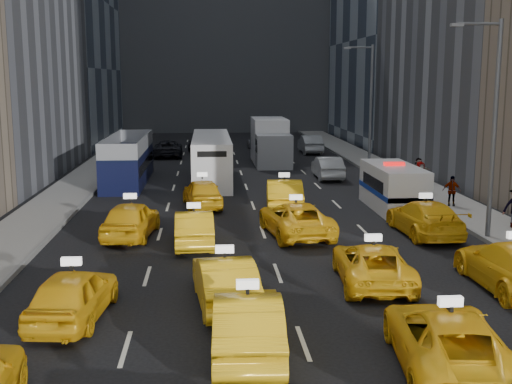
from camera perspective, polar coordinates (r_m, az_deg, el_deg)
The scene contains 30 objects.
ground at distance 15.11m, azimuth 5.39°, elevation -16.23°, with size 160.00×160.00×0.00m, color black.
sidewalk_west at distance 39.74m, azimuth -16.08°, elevation 0.13°, with size 3.00×90.00×0.15m, color gray.
sidewalk_east at distance 40.98m, azimuth 14.02°, elevation 0.52°, with size 3.00×90.00×0.15m, color gray.
curb_west at distance 39.47m, azimuth -14.02°, elevation 0.18°, with size 0.15×90.00×0.18m, color slate.
curb_east at distance 40.54m, azimuth 12.08°, elevation 0.51°, with size 0.15×90.00×0.18m, color slate.
streetlight_near at distance 27.91m, azimuth 20.24°, elevation 5.85°, with size 2.15×0.22×9.00m.
streetlight_far at distance 46.82m, azimuth 10.03°, elevation 7.79°, with size 2.15×0.22×9.00m.
taxi_5 at distance 16.01m, azimuth -0.75°, elevation -11.58°, with size 1.64×4.71×1.55m, color yellow.
taxi_6 at distance 15.82m, azimuth 16.71°, elevation -12.51°, with size 2.40×5.20×1.44m, color yellow.
taxi_8 at distance 18.81m, azimuth -15.95°, elevation -8.75°, with size 1.74×4.34×1.48m, color yellow.
taxi_9 at distance 19.24m, azimuth -2.79°, elevation -7.89°, with size 1.59×4.56×1.50m, color yellow.
taxi_10 at distance 21.52m, azimuth 10.30°, elevation -6.31°, with size 2.23×4.83×1.34m, color yellow.
taxi_12 at distance 27.69m, azimuth -11.06°, elevation -2.40°, with size 1.86×4.61×1.57m, color yellow.
taxi_13 at distance 26.06m, azimuth -5.52°, elevation -3.20°, with size 1.51×4.33×1.43m, color yellow.
taxi_14 at distance 27.63m, azimuth 3.54°, elevation -2.39°, with size 2.40×5.20×1.44m, color yellow.
taxi_15 at distance 28.50m, azimuth 14.77°, elevation -2.25°, with size 2.12×5.22×1.51m, color yellow.
taxi_16 at distance 33.67m, azimuth -4.78°, elevation -0.08°, with size 1.79×4.44×1.51m, color yellow.
taxi_17 at distance 32.57m, azimuth 2.51°, elevation -0.28°, with size 1.74×4.99×1.64m, color yellow.
nypd_van at distance 33.72m, azimuth 12.11°, elevation 0.35°, with size 2.43×5.78×2.45m.
double_decker at distance 42.20m, azimuth -11.29°, elevation 2.81°, with size 3.30×10.43×2.98m.
city_bus at distance 42.24m, azimuth -3.99°, elevation 2.98°, with size 3.16×11.60×2.96m.
box_truck at distance 50.64m, azimuth 1.29°, elevation 4.49°, with size 2.87×7.76×3.51m.
misc_car_0 at distance 43.38m, azimuth 6.38°, elevation 2.18°, with size 1.59×4.57×1.51m, color #A3A7AB.
misc_car_1 at distance 55.69m, azimuth -7.82°, elevation 3.86°, with size 2.38×5.16×1.43m, color black.
misc_car_2 at distance 59.93m, azimuth 0.67°, elevation 4.47°, with size 2.25×5.53×1.60m, color slate.
misc_car_3 at distance 57.77m, azimuth -5.00°, elevation 4.23°, with size 1.92×4.76×1.62m, color black.
misc_car_4 at distance 58.24m, azimuth 4.85°, elevation 4.28°, with size 1.71×4.90×1.61m, color #95999C.
pedestrian_3 at distance 34.68m, azimuth 16.99°, elevation 0.10°, with size 0.91×0.42×1.56m, color gray.
pedestrian_4 at distance 38.52m, azimuth 14.37°, elevation 1.34°, with size 0.86×0.47×1.76m, color gray.
pedestrian_5 at distance 41.54m, azimuth 14.24°, elevation 1.86°, with size 1.49×0.43×1.61m, color gray.
Camera 1 is at (-2.38, -13.33, 6.69)m, focal length 45.00 mm.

